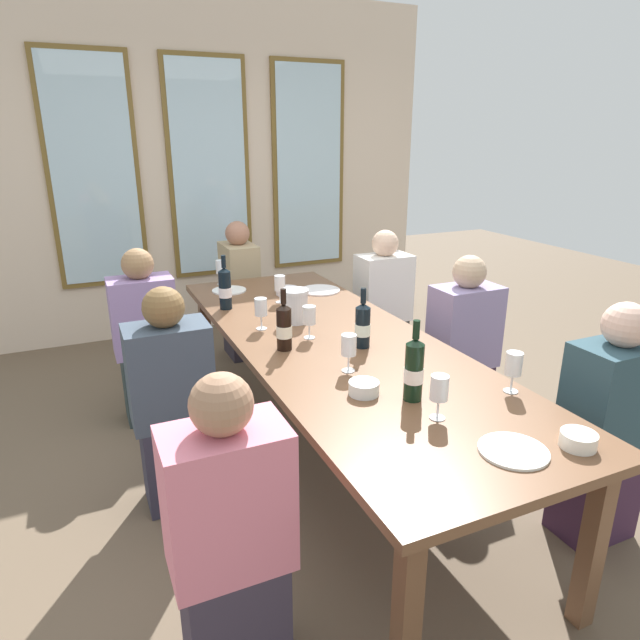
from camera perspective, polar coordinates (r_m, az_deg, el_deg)
The scene contains 28 objects.
ground_plane at distance 3.18m, azimuth 1.50°, elevation -14.66°, with size 12.00×12.00×0.00m, color brown.
back_wall_with_windows at distance 5.14m, azimuth -11.49°, elevation 15.04°, with size 4.18×0.10×2.90m.
dining_table at distance 2.87m, azimuth 1.62°, elevation -3.25°, with size 0.98×2.83×0.74m.
white_plate_0 at distance 2.00m, azimuth 19.39°, elevation -12.65°, with size 0.23×0.23×0.01m, color white.
white_plate_1 at distance 3.78m, azimuth -9.39°, elevation 3.05°, with size 0.23×0.23×0.01m, color white.
white_plate_2 at distance 3.74m, azimuth 0.01°, elevation 3.11°, with size 0.27×0.27×0.01m, color white.
metal_pitcher at distance 3.09m, azimuth -2.60°, elevation 1.49°, with size 0.16×0.16×0.19m.
wine_bottle_0 at distance 2.69m, azimuth -3.74°, elevation -0.71°, with size 0.08×0.08×0.31m.
wine_bottle_1 at distance 2.73m, azimuth 4.44°, elevation -0.53°, with size 0.08×0.08×0.30m.
wine_bottle_2 at distance 3.37m, azimuth -9.81°, elevation 3.26°, with size 0.08×0.08×0.33m.
wine_bottle_3 at distance 2.21m, azimuth 9.70°, elevation -5.06°, with size 0.08×0.08×0.34m.
tasting_bowl_0 at distance 2.27m, azimuth 4.57°, elevation -7.03°, with size 0.13×0.13×0.05m, color white.
tasting_bowl_1 at distance 3.66m, azimuth -3.44°, elevation 3.03°, with size 0.15×0.15×0.05m, color white.
tasting_bowl_2 at distance 2.10m, azimuth 25.18°, elevation -11.18°, with size 0.12×0.12×0.05m, color white.
wine_glass_0 at distance 2.99m, azimuth -6.14°, elevation 1.19°, with size 0.07×0.07×0.17m.
wine_glass_1 at distance 3.46m, azimuth -4.18°, elevation 3.68°, with size 0.07×0.07×0.17m.
wine_glass_2 at distance 2.09m, azimuth 12.25°, elevation -7.10°, with size 0.07×0.07×0.17m.
wine_glass_3 at distance 3.93m, azimuth -10.25°, elevation 5.30°, with size 0.07×0.07×0.17m.
wine_glass_4 at distance 2.44m, azimuth 3.00°, elevation -2.69°, with size 0.07×0.07×0.17m.
wine_glass_5 at distance 2.38m, azimuth 19.43°, elevation -4.48°, with size 0.07×0.07×0.17m.
wine_glass_6 at distance 2.84m, azimuth -1.12°, elevation 0.43°, with size 0.07×0.07×0.17m.
seated_person_0 at distance 1.90m, azimuth -9.29°, elevation -21.83°, with size 0.38×0.24×1.11m.
seated_person_1 at distance 2.74m, azimuth 27.50°, elevation -10.15°, with size 0.38×0.24×1.11m.
seated_person_2 at distance 3.60m, azimuth -17.59°, elevation -2.05°, with size 0.38×0.24×1.11m.
seated_person_3 at distance 4.08m, azimuth 6.50°, elevation 1.12°, with size 0.38×0.24×1.11m.
seated_person_4 at distance 2.74m, azimuth -15.01°, elevation -8.52°, with size 0.38×0.24×1.11m.
seated_person_5 at distance 3.36m, azimuth 14.52°, elevation -3.28°, with size 0.38×0.24×1.11m.
seated_person_6 at distance 4.49m, azimuth -8.25°, elevation 2.71°, with size 0.24×0.38×1.11m.
Camera 1 is at (-1.16, -2.39, 1.76)m, focal length 30.89 mm.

